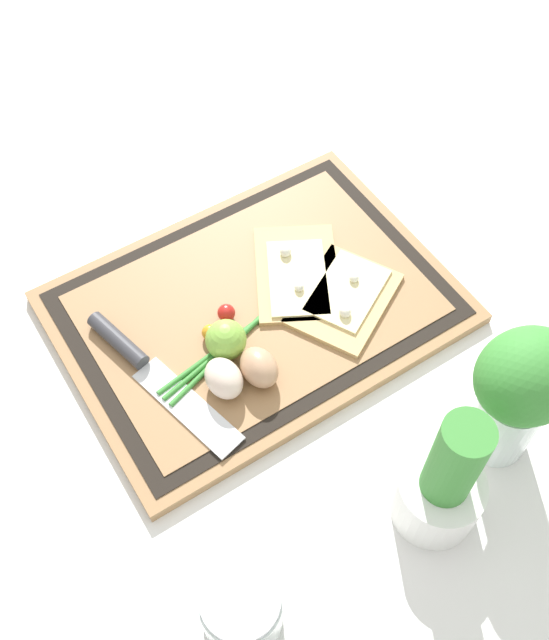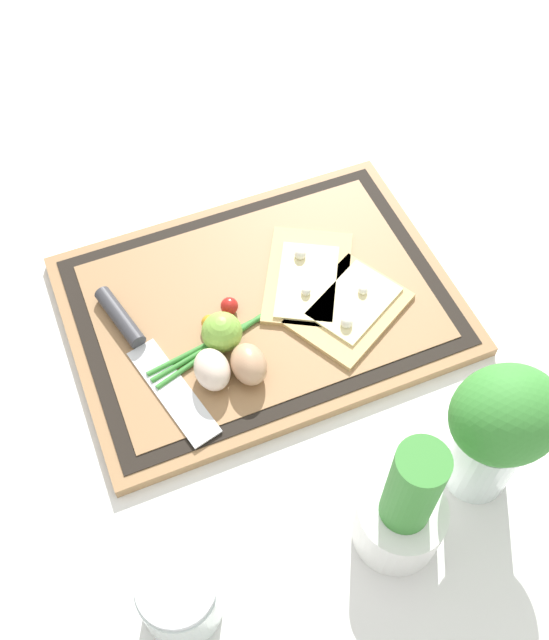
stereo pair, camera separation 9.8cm
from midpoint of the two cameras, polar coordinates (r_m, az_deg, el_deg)
name	(u,v)px [view 1 (the left image)]	position (r m, az deg, el deg)	size (l,w,h in m)	color
ground_plane	(256,311)	(1.04, -4.12, 0.49)	(6.00, 6.00, 0.00)	silver
cutting_board	(256,307)	(1.03, -4.15, 0.79)	(0.52, 0.38, 0.02)	#997047
pizza_slice_near	(297,274)	(1.04, -0.97, 3.35)	(0.18, 0.20, 0.02)	tan
pizza_slice_far	(345,297)	(1.02, 2.65, 1.56)	(0.19, 0.17, 0.02)	tan
knife	(137,359)	(0.99, -13.23, -3.12)	(0.09, 0.26, 0.02)	silver
egg_brown	(259,367)	(0.94, -4.18, -3.85)	(0.04, 0.06, 0.04)	tan
egg_pink	(224,378)	(0.94, -6.90, -4.67)	(0.04, 0.06, 0.04)	beige
lime	(226,340)	(0.96, -6.65, -1.73)	(0.05, 0.05, 0.05)	#7FB742
cherry_tomato_red	(228,315)	(1.00, -6.40, 0.19)	(0.02, 0.02, 0.02)	red
cherry_tomato_yellow	(210,332)	(0.99, -7.79, -1.16)	(0.02, 0.02, 0.02)	orange
scallion_bunch	(254,324)	(1.00, -4.41, -0.50)	(0.32, 0.10, 0.01)	#388433
herb_pot	(443,486)	(0.85, 9.43, -12.66)	(0.10, 0.10, 0.21)	white
sauce_jar	(242,610)	(0.84, -6.11, -21.43)	(0.09, 0.09, 0.09)	silver
herb_glass	(520,391)	(0.86, 15.14, -5.50)	(0.12, 0.11, 0.21)	silver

